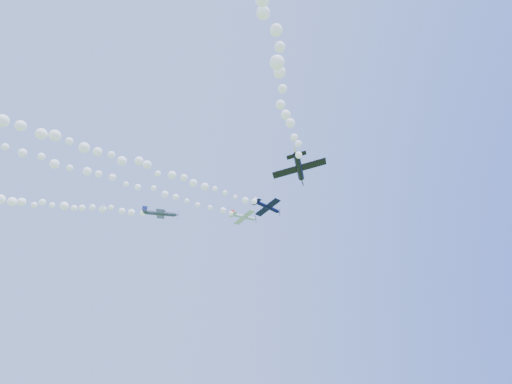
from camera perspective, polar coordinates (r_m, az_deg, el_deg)
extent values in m
cylinder|color=silver|center=(106.21, -1.72, -3.31)|extent=(6.16, 3.46, 1.39)
cone|color=silver|center=(107.98, -0.18, -3.65)|extent=(1.08, 1.10, 0.90)
cone|color=red|center=(108.23, 0.03, -3.69)|extent=(0.43, 0.41, 0.32)
cube|color=black|center=(108.16, -0.03, -3.68)|extent=(0.30, 0.22, 2.01)
cube|color=silver|center=(106.29, -1.59, -3.40)|extent=(4.23, 7.85, 0.78)
cube|color=silver|center=(104.84, -3.04, -3.00)|extent=(1.81, 2.88, 0.33)
cube|color=red|center=(105.07, -3.10, -2.71)|extent=(1.09, 0.49, 1.34)
sphere|color=black|center=(106.86, -1.33, -3.21)|extent=(1.05, 1.00, 0.87)
cylinder|color=black|center=(94.89, 1.44, -1.96)|extent=(5.93, 3.62, 1.48)
cone|color=black|center=(96.51, 3.04, -2.68)|extent=(1.09, 1.09, 0.90)
cone|color=white|center=(96.75, 3.25, -2.77)|extent=(0.43, 0.41, 0.32)
cube|color=black|center=(96.68, 3.20, -2.75)|extent=(0.22, 0.38, 1.95)
cube|color=black|center=(94.94, 1.56, -2.08)|extent=(4.36, 7.59, 0.96)
cube|color=black|center=(93.64, 0.07, -1.32)|extent=(1.84, 2.80, 0.40)
cube|color=white|center=(93.94, 0.04, -1.03)|extent=(1.01, 0.60, 1.33)
sphere|color=black|center=(95.54, 1.86, -1.96)|extent=(1.01, 1.05, 0.87)
cylinder|color=#3A3E54|center=(93.79, -12.79, -2.79)|extent=(6.69, 2.61, 0.99)
cone|color=#3A3E54|center=(93.72, -10.59, -3.00)|extent=(0.99, 1.06, 0.90)
cone|color=navy|center=(93.73, -10.29, -3.03)|extent=(0.40, 0.39, 0.31)
cube|color=black|center=(93.72, -10.37, -3.03)|extent=(0.09, 0.65, 2.09)
cube|color=#3A3E54|center=(93.75, -12.63, -2.89)|extent=(1.80, 8.06, 2.12)
cube|color=#3A3E54|center=(93.97, -14.61, -2.58)|extent=(0.99, 2.85, 0.78)
cube|color=navy|center=(94.12, -14.62, -2.21)|extent=(1.07, 0.43, 1.33)
sphere|color=black|center=(93.86, -12.19, -2.60)|extent=(0.82, 0.98, 0.97)
cylinder|color=black|center=(58.87, 5.74, 3.38)|extent=(2.20, 6.14, 0.96)
cone|color=black|center=(61.66, 6.09, 1.74)|extent=(0.96, 0.89, 0.83)
cone|color=gold|center=(62.05, 6.13, 1.53)|extent=(0.35, 0.37, 0.29)
cube|color=black|center=(61.95, 6.12, 1.59)|extent=(0.50, 0.23, 1.92)
cube|color=black|center=(59.02, 5.80, 3.16)|extent=(7.36, 4.44, 1.63)
cube|color=black|center=(56.62, 5.41, 4.91)|extent=(2.73, 1.86, 0.61)
cube|color=gold|center=(56.88, 5.27, 5.40)|extent=(0.70, 0.99, 1.23)
sphere|color=black|center=(59.80, 5.74, 3.24)|extent=(1.09, 1.01, 0.87)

